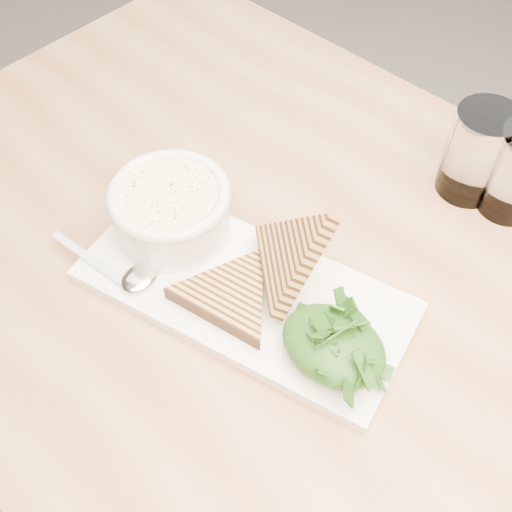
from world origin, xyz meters
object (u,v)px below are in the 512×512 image
Objects in this scene: glass_near at (477,153)px; soup_bowl at (172,214)px; table_top at (291,280)px; platter at (244,291)px.

soup_bowl is at bearing -128.28° from glass_near.
platter is at bearing -108.37° from table_top.
soup_bowl is 0.37m from glass_near.
soup_bowl is at bearing -160.80° from table_top.
table_top is at bearing 19.20° from soup_bowl.
table_top is 9.66× the size of glass_near.
table_top is 8.59× the size of soup_bowl.
table_top is 0.27m from glass_near.
table_top is 3.11× the size of platter.
glass_near reaches higher than table_top.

